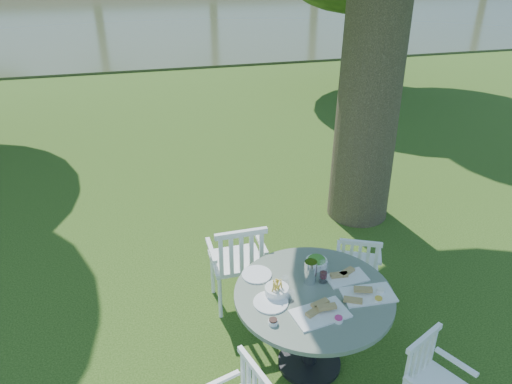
% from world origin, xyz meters
% --- Properties ---
extents(ground, '(140.00, 140.00, 0.00)m').
position_xyz_m(ground, '(0.00, 0.00, 0.00)').
color(ground, '#1A360B').
rests_on(ground, ground).
extents(table, '(1.32, 1.32, 0.81)m').
position_xyz_m(table, '(0.09, -1.55, 0.64)').
color(table, black).
rests_on(table, ground).
extents(chair_ne, '(0.53, 0.51, 0.81)m').
position_xyz_m(chair_ne, '(0.82, -0.84, 0.48)').
color(chair_ne, white).
rests_on(chair_ne, ground).
extents(chair_nw, '(0.52, 0.49, 0.99)m').
position_xyz_m(chair_nw, '(-0.37, -0.66, 0.58)').
color(chair_nw, white).
rests_on(chair_nw, ground).
extents(chair_se, '(0.55, 0.54, 0.83)m').
position_xyz_m(chair_se, '(0.76, -2.31, 0.49)').
color(chair_se, white).
rests_on(chair_se, ground).
extents(tableware, '(1.18, 0.89, 0.21)m').
position_xyz_m(tableware, '(0.07, -1.49, 0.85)').
color(tableware, white).
rests_on(tableware, table).
extents(river, '(100.00, 28.00, 0.12)m').
position_xyz_m(river, '(0.00, 23.00, 0.00)').
color(river, '#333B23').
rests_on(river, ground).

